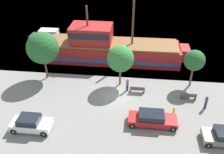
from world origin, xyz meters
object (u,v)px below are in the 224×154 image
(bench_promenade_west, at_px, (189,96))
(pedestrian_walking_far, at_px, (127,84))
(pirate_ship, at_px, (109,48))
(moored_boat_dockside, at_px, (52,36))
(fire_hydrant, at_px, (174,110))
(bench_promenade_east, at_px, (137,89))
(parked_car_curb_front, at_px, (31,124))
(pedestrian_walking_near, at_px, (206,102))
(parked_car_curb_mid, at_px, (152,119))

(bench_promenade_west, xyz_separation_m, pedestrian_walking_far, (-7.08, 0.99, 0.46))
(pirate_ship, distance_m, pedestrian_walking_far, 8.43)
(moored_boat_dockside, distance_m, fire_hydrant, 25.82)
(fire_hydrant, distance_m, bench_promenade_east, 5.20)
(moored_boat_dockside, height_order, parked_car_curb_front, moored_boat_dockside)
(moored_boat_dockside, distance_m, pedestrian_walking_near, 27.74)
(pirate_ship, height_order, pedestrian_walking_near, pirate_ship)
(pirate_ship, height_order, moored_boat_dockside, pirate_ship)
(bench_promenade_east, bearing_deg, moored_boat_dockside, 136.69)
(moored_boat_dockside, xyz_separation_m, parked_car_curb_mid, (16.59, -19.47, 0.04))
(pirate_ship, xyz_separation_m, parked_car_curb_mid, (5.91, -13.39, -1.13))
(pedestrian_walking_far, bearing_deg, bench_promenade_west, -7.98)
(parked_car_curb_mid, distance_m, fire_hydrant, 3.09)
(moored_boat_dockside, bearing_deg, pirate_ship, -29.67)
(pedestrian_walking_far, bearing_deg, fire_hydrant, -35.27)
(bench_promenade_west, relative_size, pedestrian_walking_near, 1.04)
(parked_car_curb_front, relative_size, fire_hydrant, 5.06)
(parked_car_curb_mid, xyz_separation_m, pedestrian_walking_far, (-2.79, 5.61, 0.21))
(fire_hydrant, bearing_deg, pedestrian_walking_near, 19.35)
(moored_boat_dockside, height_order, bench_promenade_west, moored_boat_dockside)
(bench_promenade_east, height_order, pedestrian_walking_near, pedestrian_walking_near)
(bench_promenade_east, height_order, pedestrian_walking_far, pedestrian_walking_far)
(pedestrian_walking_near, bearing_deg, moored_boat_dockside, 144.03)
(parked_car_curb_mid, bearing_deg, parked_car_curb_front, -170.00)
(pedestrian_walking_far, bearing_deg, parked_car_curb_front, -139.30)
(fire_hydrant, xyz_separation_m, pedestrian_walking_near, (3.48, 1.22, 0.41))
(parked_car_curb_mid, relative_size, pedestrian_walking_far, 2.73)
(parked_car_curb_front, distance_m, parked_car_curb_mid, 11.89)
(parked_car_curb_front, xyz_separation_m, bench_promenade_east, (10.13, 7.39, -0.31))
(fire_hydrant, height_order, bench_promenade_east, bench_promenade_east)
(pirate_ship, bearing_deg, fire_hydrant, -54.06)
(pedestrian_walking_near, bearing_deg, fire_hydrant, -160.65)
(fire_hydrant, xyz_separation_m, bench_promenade_west, (1.91, 2.66, 0.03))
(pirate_ship, height_order, parked_car_curb_mid, pirate_ship)
(parked_car_curb_mid, relative_size, bench_promenade_west, 2.83)
(bench_promenade_east, distance_m, bench_promenade_west, 5.91)
(pirate_ship, distance_m, bench_promenade_east, 9.26)
(pirate_ship, xyz_separation_m, bench_promenade_east, (4.33, -8.07, -1.38))
(parked_car_curb_mid, bearing_deg, pedestrian_walking_near, 28.49)
(parked_car_curb_mid, height_order, bench_promenade_east, parked_car_curb_mid)
(parked_car_curb_front, relative_size, parked_car_curb_mid, 0.80)
(pirate_ship, bearing_deg, parked_car_curb_mid, -66.17)
(parked_car_curb_front, xyz_separation_m, pedestrian_walking_near, (17.57, 5.24, 0.08))
(fire_hydrant, bearing_deg, moored_boat_dockside, 137.27)
(bench_promenade_west, bearing_deg, pedestrian_walking_near, -42.46)
(bench_promenade_east, bearing_deg, fire_hydrant, -40.41)
(pirate_ship, distance_m, moored_boat_dockside, 12.34)
(moored_boat_dockside, height_order, parked_car_curb_mid, moored_boat_dockside)
(fire_hydrant, bearing_deg, pedestrian_walking_far, 144.73)
(parked_car_curb_front, distance_m, bench_promenade_east, 12.54)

